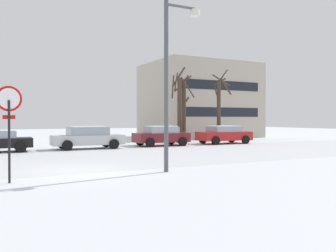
# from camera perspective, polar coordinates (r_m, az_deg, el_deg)

# --- Properties ---
(ground_plane) EXTENTS (120.00, 120.00, 0.00)m
(ground_plane) POSITION_cam_1_polar(r_m,az_deg,el_deg) (14.11, -14.23, -6.76)
(ground_plane) COLOR white
(road_surface) EXTENTS (80.00, 9.86, 0.00)m
(road_surface) POSITION_cam_1_polar(r_m,az_deg,el_deg) (17.94, -17.08, -5.09)
(road_surface) COLOR silver
(road_surface) RESTS_ON ground
(stop_sign) EXTENTS (0.75, 0.14, 2.91)m
(stop_sign) POSITION_cam_1_polar(r_m,az_deg,el_deg) (11.79, -23.70, 1.60)
(stop_sign) COLOR black
(stop_sign) RESTS_ON ground
(street_lamp) EXTENTS (1.48, 0.36, 6.21)m
(street_lamp) POSITION_cam_1_polar(r_m,az_deg,el_deg) (13.37, 0.61, 8.87)
(street_lamp) COLOR #4C4F54
(street_lamp) RESTS_ON ground
(parked_car_silver) EXTENTS (4.56, 2.12, 1.46)m
(parked_car_silver) POSITION_cam_1_polar(r_m,az_deg,el_deg) (24.00, -12.48, -1.74)
(parked_car_silver) COLOR silver
(parked_car_silver) RESTS_ON ground
(parked_car_maroon) EXTENTS (3.90, 2.17, 1.43)m
(parked_car_maroon) POSITION_cam_1_polar(r_m,az_deg,el_deg) (26.10, -1.08, -1.52)
(parked_car_maroon) COLOR maroon
(parked_car_maroon) RESTS_ON ground
(parked_car_red) EXTENTS (4.28, 2.15, 1.41)m
(parked_car_red) POSITION_cam_1_polar(r_m,az_deg,el_deg) (28.73, 8.79, -1.30)
(parked_car_red) COLOR red
(parked_car_red) RESTS_ON ground
(tree_far_mid) EXTENTS (1.91, 1.66, 5.51)m
(tree_far_mid) POSITION_cam_1_polar(r_m,az_deg,el_deg) (29.05, 1.81, 2.94)
(tree_far_mid) COLOR #423326
(tree_far_mid) RESTS_ON ground
(tree_far_right) EXTENTS (1.65, 1.66, 6.31)m
(tree_far_right) POSITION_cam_1_polar(r_m,az_deg,el_deg) (29.76, 2.42, 3.01)
(tree_far_right) COLOR #423326
(tree_far_right) RESTS_ON ground
(tree_far_left) EXTENTS (2.03, 1.90, 6.15)m
(tree_far_left) POSITION_cam_1_polar(r_m,az_deg,el_deg) (30.95, 8.06, 3.11)
(tree_far_left) COLOR #423326
(tree_far_left) RESTS_ON ground
(building_far_right) EXTENTS (10.89, 8.99, 7.93)m
(building_far_right) POSITION_cam_1_polar(r_m,az_deg,el_deg) (39.68, 4.85, 4.03)
(building_far_right) COLOR #B2A899
(building_far_right) RESTS_ON ground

